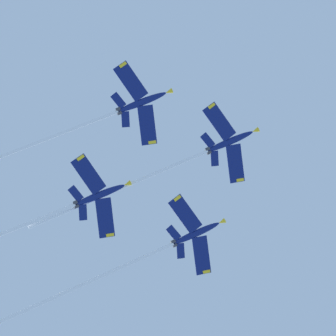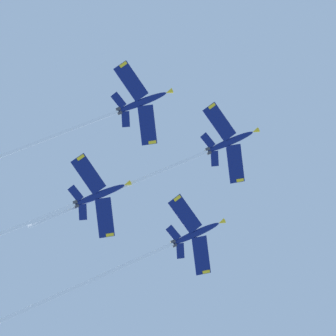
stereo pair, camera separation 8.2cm
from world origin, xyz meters
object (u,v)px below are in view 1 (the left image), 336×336
jet_lead (188,159)px  jet_left_wing (148,255)px  jet_right_wing (108,115)px  jet_slot (65,209)px

jet_lead → jet_left_wing: bearing=87.8°
jet_right_wing → jet_slot: size_ratio=1.07×
jet_left_wing → jet_right_wing: jet_left_wing is taller
jet_lead → jet_right_wing: bearing=-175.3°
jet_lead → jet_slot: jet_lead is taller
jet_right_wing → jet_slot: 23.18m
jet_lead → jet_slot: size_ratio=1.18×
jet_left_wing → jet_right_wing: size_ratio=1.08×
jet_left_wing → jet_right_wing: (-21.81, -25.17, 1.12)m
jet_right_wing → jet_lead: bearing=4.7°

